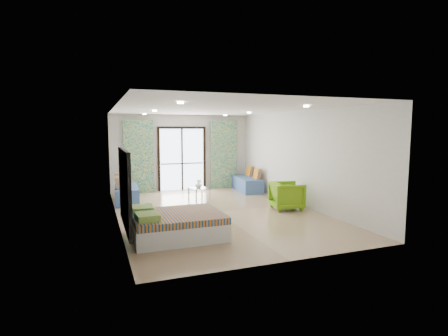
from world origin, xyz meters
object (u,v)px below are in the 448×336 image
object	(u,v)px
bed	(176,225)
armchair	(287,194)
daybed_left	(126,193)
daybed_right	(247,183)
coffee_table	(199,189)

from	to	relation	value
bed	armchair	bearing A→B (deg)	22.59
daybed_left	daybed_right	distance (m)	4.26
daybed_right	coffee_table	world-z (taller)	daybed_right
bed	coffee_table	xyz separation A→B (m)	(1.53, 3.54, 0.07)
bed	daybed_right	world-z (taller)	daybed_right
armchair	daybed_right	bearing A→B (deg)	6.73
daybed_left	armchair	world-z (taller)	daybed_left
coffee_table	daybed_left	bearing A→B (deg)	169.35
daybed_left	armchair	distance (m)	4.77
daybed_right	bed	bearing A→B (deg)	-123.09
daybed_right	armchair	size ratio (longest dim) A/B	2.16
daybed_right	armchair	xyz separation A→B (m)	(-0.20, -3.06, 0.15)
armchair	bed	bearing A→B (deg)	122.99
bed	armchair	distance (m)	3.68
bed	coffee_table	world-z (taller)	coffee_table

